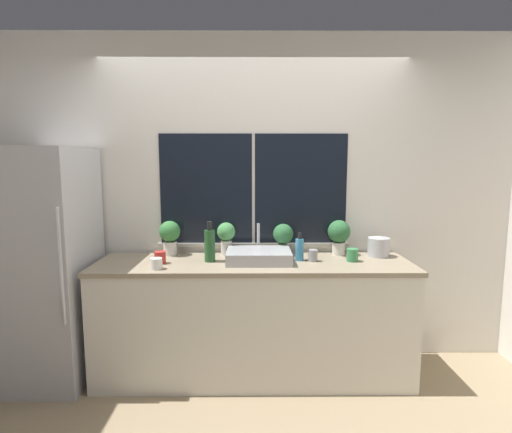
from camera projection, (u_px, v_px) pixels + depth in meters
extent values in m
plane|color=#937F60|center=(253.00, 396.00, 2.86)|extent=(14.00, 14.00, 0.00)
cube|color=silver|center=(253.00, 200.00, 3.36)|extent=(8.00, 0.06, 2.70)
cube|color=black|center=(253.00, 189.00, 3.31)|extent=(1.55, 0.01, 0.91)
cube|color=#BCB7AD|center=(253.00, 189.00, 3.31)|extent=(0.02, 0.01, 0.91)
cube|color=#BCB7AD|center=(253.00, 245.00, 3.37)|extent=(1.61, 0.04, 0.03)
cube|color=silver|center=(44.00, 193.00, 4.15)|extent=(0.06, 7.00, 2.70)
cube|color=silver|center=(462.00, 193.00, 4.18)|extent=(0.06, 7.00, 2.70)
cube|color=silver|center=(253.00, 321.00, 3.11)|extent=(2.38, 0.62, 0.87)
cube|color=gray|center=(253.00, 264.00, 3.05)|extent=(2.40, 0.64, 0.03)
cube|color=#B7B7BC|center=(45.00, 266.00, 3.01)|extent=(0.66, 0.69, 1.77)
cylinder|color=silver|center=(61.00, 267.00, 2.65)|extent=(0.02, 0.02, 0.80)
cube|color=#ADADB2|center=(259.00, 256.00, 3.05)|extent=(0.49, 0.37, 0.09)
cylinder|color=#B7B7BC|center=(258.00, 253.00, 3.26)|extent=(0.04, 0.04, 0.03)
cylinder|color=#B7B7BC|center=(258.00, 238.00, 3.24)|extent=(0.02, 0.02, 0.23)
cylinder|color=silver|center=(170.00, 248.00, 3.27)|extent=(0.11, 0.11, 0.11)
sphere|color=#387A3D|center=(170.00, 231.00, 3.25)|extent=(0.17, 0.17, 0.17)
cylinder|color=silver|center=(226.00, 248.00, 3.27)|extent=(0.09, 0.09, 0.12)
sphere|color=#478E4C|center=(226.00, 232.00, 3.26)|extent=(0.15, 0.15, 0.15)
cylinder|color=silver|center=(283.00, 249.00, 3.28)|extent=(0.09, 0.09, 0.09)
sphere|color=#2D6638|center=(283.00, 234.00, 3.26)|extent=(0.17, 0.17, 0.17)
cylinder|color=silver|center=(338.00, 249.00, 3.28)|extent=(0.10, 0.10, 0.10)
sphere|color=#2D6638|center=(339.00, 231.00, 3.26)|extent=(0.18, 0.18, 0.18)
cylinder|color=teal|center=(299.00, 250.00, 3.08)|extent=(0.06, 0.06, 0.17)
cylinder|color=black|center=(300.00, 236.00, 3.07)|extent=(0.03, 0.03, 0.05)
cylinder|color=#235128|center=(210.00, 246.00, 3.05)|extent=(0.08, 0.08, 0.24)
cylinder|color=black|center=(209.00, 226.00, 3.02)|extent=(0.04, 0.04, 0.07)
cylinder|color=gray|center=(313.00, 255.00, 3.06)|extent=(0.07, 0.07, 0.09)
cylinder|color=#38844C|center=(352.00, 255.00, 3.06)|extent=(0.09, 0.09, 0.10)
cylinder|color=#B72D28|center=(160.00, 257.00, 2.99)|extent=(0.08, 0.08, 0.09)
cylinder|color=white|center=(156.00, 264.00, 2.83)|extent=(0.08, 0.08, 0.08)
cylinder|color=#B2B2B7|center=(378.00, 247.00, 3.22)|extent=(0.17, 0.17, 0.15)
cone|color=#B2B2B7|center=(379.00, 237.00, 3.21)|extent=(0.15, 0.15, 0.02)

